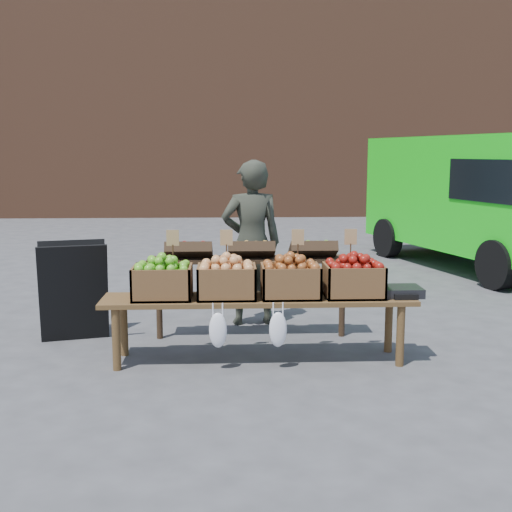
{
  "coord_description": "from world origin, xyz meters",
  "views": [
    {
      "loc": [
        -0.69,
        -4.93,
        1.81
      ],
      "look_at": [
        -0.42,
        0.98,
        0.85
      ],
      "focal_mm": 45.0,
      "sensor_mm": 36.0,
      "label": 1
    }
  ],
  "objects_px": {
    "back_table": "(251,286)",
    "crate_red_apples": "(290,281)",
    "crate_russet_pears": "(227,282)",
    "chalkboard_sign": "(74,291)",
    "crate_green_apples": "(353,280)",
    "display_bench": "(259,329)",
    "delivery_van": "(487,203)",
    "weighing_scale": "(401,291)",
    "crate_golden_apples": "(162,282)",
    "vendor": "(251,243)"
  },
  "relations": [
    {
      "from": "crate_red_apples",
      "to": "crate_green_apples",
      "type": "height_order",
      "value": "same"
    },
    {
      "from": "display_bench",
      "to": "back_table",
      "type": "bearing_deg",
      "value": 92.95
    },
    {
      "from": "back_table",
      "to": "crate_green_apples",
      "type": "bearing_deg",
      "value": -39.87
    },
    {
      "from": "back_table",
      "to": "weighing_scale",
      "type": "relative_size",
      "value": 6.18
    },
    {
      "from": "crate_green_apples",
      "to": "display_bench",
      "type": "bearing_deg",
      "value": 180.0
    },
    {
      "from": "delivery_van",
      "to": "display_bench",
      "type": "bearing_deg",
      "value": -146.34
    },
    {
      "from": "back_table",
      "to": "weighing_scale",
      "type": "bearing_deg",
      "value": -29.22
    },
    {
      "from": "chalkboard_sign",
      "to": "weighing_scale",
      "type": "distance_m",
      "value": 3.1
    },
    {
      "from": "crate_golden_apples",
      "to": "display_bench",
      "type": "bearing_deg",
      "value": 0.0
    },
    {
      "from": "chalkboard_sign",
      "to": "crate_golden_apples",
      "type": "relative_size",
      "value": 1.94
    },
    {
      "from": "display_bench",
      "to": "weighing_scale",
      "type": "bearing_deg",
      "value": 0.0
    },
    {
      "from": "back_table",
      "to": "crate_russet_pears",
      "type": "relative_size",
      "value": 4.2
    },
    {
      "from": "back_table",
      "to": "display_bench",
      "type": "relative_size",
      "value": 0.78
    },
    {
      "from": "display_bench",
      "to": "crate_russet_pears",
      "type": "bearing_deg",
      "value": 180.0
    },
    {
      "from": "chalkboard_sign",
      "to": "crate_red_apples",
      "type": "xyz_separation_m",
      "value": [
        2.03,
        -0.73,
        0.22
      ]
    },
    {
      "from": "delivery_van",
      "to": "back_table",
      "type": "relative_size",
      "value": 2.18
    },
    {
      "from": "delivery_van",
      "to": "display_bench",
      "type": "distance_m",
      "value": 5.88
    },
    {
      "from": "vendor",
      "to": "weighing_scale",
      "type": "distance_m",
      "value": 1.79
    },
    {
      "from": "vendor",
      "to": "back_table",
      "type": "height_order",
      "value": "vendor"
    },
    {
      "from": "crate_green_apples",
      "to": "chalkboard_sign",
      "type": "bearing_deg",
      "value": 164.27
    },
    {
      "from": "back_table",
      "to": "crate_red_apples",
      "type": "distance_m",
      "value": 0.81
    },
    {
      "from": "delivery_van",
      "to": "crate_russet_pears",
      "type": "height_order",
      "value": "delivery_van"
    },
    {
      "from": "back_table",
      "to": "display_bench",
      "type": "height_order",
      "value": "back_table"
    },
    {
      "from": "crate_red_apples",
      "to": "delivery_van",
      "type": "bearing_deg",
      "value": 51.6
    },
    {
      "from": "weighing_scale",
      "to": "chalkboard_sign",
      "type": "bearing_deg",
      "value": 166.4
    },
    {
      "from": "chalkboard_sign",
      "to": "display_bench",
      "type": "bearing_deg",
      "value": -36.31
    },
    {
      "from": "weighing_scale",
      "to": "vendor",
      "type": "bearing_deg",
      "value": 135.53
    },
    {
      "from": "delivery_van",
      "to": "vendor",
      "type": "bearing_deg",
      "value": -155.81
    },
    {
      "from": "chalkboard_sign",
      "to": "display_bench",
      "type": "height_order",
      "value": "chalkboard_sign"
    },
    {
      "from": "chalkboard_sign",
      "to": "delivery_van",
      "type": "bearing_deg",
      "value": 19.92
    },
    {
      "from": "delivery_van",
      "to": "crate_red_apples",
      "type": "bearing_deg",
      "value": -144.22
    },
    {
      "from": "back_table",
      "to": "crate_russet_pears",
      "type": "xyz_separation_m",
      "value": [
        -0.24,
        -0.72,
        0.19
      ]
    },
    {
      "from": "crate_golden_apples",
      "to": "crate_red_apples",
      "type": "height_order",
      "value": "same"
    },
    {
      "from": "vendor",
      "to": "back_table",
      "type": "relative_size",
      "value": 0.83
    },
    {
      "from": "back_table",
      "to": "crate_red_apples",
      "type": "relative_size",
      "value": 4.2
    },
    {
      "from": "display_bench",
      "to": "crate_green_apples",
      "type": "distance_m",
      "value": 0.93
    },
    {
      "from": "delivery_van",
      "to": "crate_red_apples",
      "type": "relative_size",
      "value": 9.16
    },
    {
      "from": "chalkboard_sign",
      "to": "back_table",
      "type": "xyz_separation_m",
      "value": [
        1.72,
        -0.01,
        0.03
      ]
    },
    {
      "from": "vendor",
      "to": "weighing_scale",
      "type": "height_order",
      "value": "vendor"
    },
    {
      "from": "display_bench",
      "to": "crate_green_apples",
      "type": "bearing_deg",
      "value": 0.0
    },
    {
      "from": "vendor",
      "to": "display_bench",
      "type": "relative_size",
      "value": 0.64
    },
    {
      "from": "vendor",
      "to": "display_bench",
      "type": "bearing_deg",
      "value": 83.99
    },
    {
      "from": "vendor",
      "to": "back_table",
      "type": "distance_m",
      "value": 0.63
    },
    {
      "from": "crate_russet_pears",
      "to": "chalkboard_sign",
      "type": "bearing_deg",
      "value": 153.88
    },
    {
      "from": "delivery_van",
      "to": "crate_green_apples",
      "type": "relative_size",
      "value": 9.16
    },
    {
      "from": "crate_red_apples",
      "to": "crate_green_apples",
      "type": "xyz_separation_m",
      "value": [
        0.55,
        0.0,
        0.0
      ]
    },
    {
      "from": "crate_russet_pears",
      "to": "crate_green_apples",
      "type": "distance_m",
      "value": 1.1
    },
    {
      "from": "crate_red_apples",
      "to": "weighing_scale",
      "type": "bearing_deg",
      "value": 0.0
    },
    {
      "from": "chalkboard_sign",
      "to": "crate_russet_pears",
      "type": "height_order",
      "value": "chalkboard_sign"
    },
    {
      "from": "display_bench",
      "to": "crate_russet_pears",
      "type": "relative_size",
      "value": 5.4
    }
  ]
}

